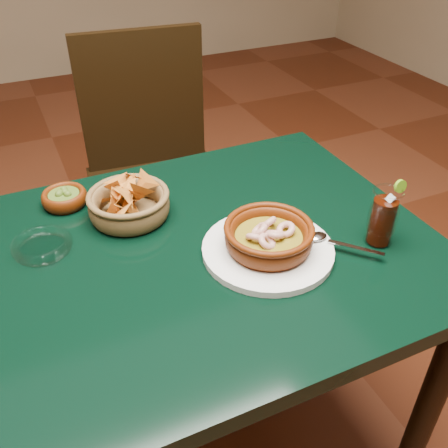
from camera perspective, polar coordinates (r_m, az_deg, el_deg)
name	(u,v)px	position (r m, az deg, el deg)	size (l,w,h in m)	color
dining_table	(163,293)	(1.12, -7.00, -7.80)	(1.20, 0.80, 0.75)	black
dining_chair	(155,170)	(1.79, -7.87, 6.18)	(0.50, 0.50, 0.99)	black
shrimp_plate	(269,240)	(1.05, 5.13, -1.83)	(0.35, 0.28, 0.08)	silver
chip_basket	(129,204)	(1.17, -10.84, 2.28)	(0.22, 0.22, 0.13)	brown
guacamole_ramekin	(64,198)	(1.26, -17.78, 2.89)	(0.13, 0.13, 0.04)	#451703
cola_drink	(383,218)	(1.11, 17.69, 0.70)	(0.13, 0.13, 0.15)	white
glass_ashtray	(42,246)	(1.13, -20.08, -2.33)	(0.13, 0.13, 0.03)	white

